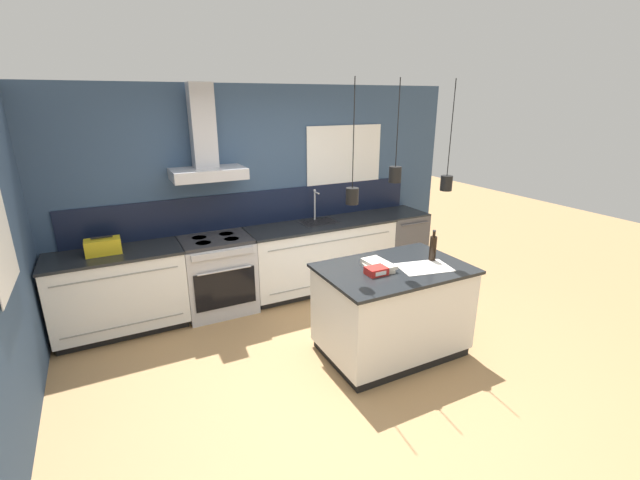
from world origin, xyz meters
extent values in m
plane|color=#A87F51|center=(0.00, 0.00, 0.00)|extent=(16.00, 16.00, 0.00)
cube|color=#354C6B|center=(0.00, 2.03, 1.30)|extent=(5.60, 0.06, 2.60)
cube|color=black|center=(0.00, 1.99, 1.12)|extent=(4.42, 0.02, 0.43)
cube|color=white|center=(1.25, 1.99, 1.62)|extent=(1.12, 0.01, 0.96)
cube|color=black|center=(1.25, 1.99, 1.62)|extent=(1.04, 0.01, 0.88)
cube|color=#B5B5BA|center=(-0.63, 1.77, 1.64)|extent=(0.80, 0.46, 0.12)
cube|color=#B5B5BA|center=(-0.63, 1.86, 2.15)|extent=(0.26, 0.20, 0.90)
cylinder|color=black|center=(0.19, 0.04, 2.16)|extent=(0.01, 0.01, 0.88)
cylinder|color=black|center=(0.19, 0.04, 1.65)|extent=(0.11, 0.11, 0.14)
sphere|color=#F9D18C|center=(0.19, 0.04, 1.65)|extent=(0.06, 0.06, 0.06)
cylinder|color=black|center=(0.62, 0.03, 2.23)|extent=(0.01, 0.01, 0.73)
cylinder|color=black|center=(0.62, 0.03, 1.80)|extent=(0.11, 0.11, 0.14)
sphere|color=#F9D18C|center=(0.62, 0.03, 1.80)|extent=(0.06, 0.06, 0.06)
cylinder|color=black|center=(1.17, -0.03, 2.18)|extent=(0.01, 0.01, 0.85)
cylinder|color=black|center=(1.17, -0.03, 1.68)|extent=(0.11, 0.11, 0.14)
sphere|color=#F9D18C|center=(1.17, -0.03, 1.68)|extent=(0.06, 0.06, 0.06)
cube|color=#354C6B|center=(-2.43, 0.70, 1.30)|extent=(0.06, 3.80, 2.60)
cube|color=black|center=(-1.70, 1.72, 0.04)|extent=(1.29, 0.56, 0.09)
cube|color=white|center=(-1.70, 1.69, 0.48)|extent=(1.33, 0.62, 0.79)
cube|color=gray|center=(-1.70, 1.38, 0.76)|extent=(1.17, 0.01, 0.01)
cube|color=gray|center=(-1.70, 1.38, 0.21)|extent=(1.17, 0.01, 0.01)
cube|color=black|center=(-1.70, 1.69, 0.90)|extent=(1.35, 0.64, 0.03)
cube|color=black|center=(0.74, 1.72, 0.04)|extent=(1.87, 0.56, 0.09)
cube|color=white|center=(0.74, 1.69, 0.48)|extent=(1.93, 0.62, 0.79)
cube|color=gray|center=(0.74, 1.38, 0.76)|extent=(1.70, 0.01, 0.01)
cube|color=gray|center=(0.74, 1.38, 0.21)|extent=(1.70, 0.01, 0.01)
cube|color=black|center=(0.74, 1.69, 0.90)|extent=(1.95, 0.64, 0.03)
cube|color=#262628|center=(0.74, 1.74, 0.91)|extent=(0.48, 0.34, 0.01)
cylinder|color=#B5B5BA|center=(0.74, 1.87, 1.11)|extent=(0.02, 0.02, 0.39)
sphere|color=#B5B5BA|center=(0.74, 1.87, 1.30)|extent=(0.03, 0.03, 0.03)
cylinder|color=#B5B5BA|center=(0.74, 1.81, 1.28)|extent=(0.02, 0.12, 0.02)
cube|color=#B5B5BA|center=(-0.63, 1.69, 0.43)|extent=(0.80, 0.62, 0.87)
cube|color=black|center=(-0.63, 1.37, 0.40)|extent=(0.68, 0.02, 0.44)
cylinder|color=#B5B5BA|center=(-0.63, 1.35, 0.63)|extent=(0.60, 0.02, 0.02)
cube|color=#B5B5BA|center=(-0.63, 1.37, 0.82)|extent=(0.68, 0.02, 0.07)
cube|color=#2D2D30|center=(-0.63, 1.69, 0.89)|extent=(0.80, 0.60, 0.04)
cylinder|color=black|center=(-0.79, 1.80, 0.91)|extent=(0.17, 0.17, 0.00)
cylinder|color=black|center=(-0.47, 1.80, 0.91)|extent=(0.17, 0.17, 0.00)
cylinder|color=black|center=(-0.79, 1.58, 0.91)|extent=(0.17, 0.17, 0.00)
cylinder|color=black|center=(-0.47, 1.58, 0.91)|extent=(0.17, 0.17, 0.00)
cube|color=#4C4C51|center=(2.00, 1.69, 0.45)|extent=(0.59, 0.62, 0.89)
cube|color=black|center=(2.00, 1.69, 0.90)|extent=(0.59, 0.62, 0.02)
cylinder|color=#4C4C51|center=(2.00, 1.36, 0.82)|extent=(0.44, 0.02, 0.02)
cube|color=black|center=(0.67, 0.02, 0.04)|extent=(1.30, 0.85, 0.09)
cube|color=white|center=(0.67, 0.02, 0.48)|extent=(1.35, 0.89, 0.79)
cube|color=black|center=(0.67, 0.02, 0.90)|extent=(1.40, 0.94, 0.03)
cylinder|color=black|center=(1.10, 0.00, 1.03)|extent=(0.07, 0.07, 0.25)
cylinder|color=black|center=(1.10, 0.00, 1.19)|extent=(0.03, 0.03, 0.06)
cylinder|color=#262628|center=(1.10, 0.00, 1.22)|extent=(0.03, 0.03, 0.01)
cube|color=beige|center=(0.50, 0.07, 0.93)|extent=(0.29, 0.36, 0.03)
cube|color=beige|center=(0.52, 0.07, 0.96)|extent=(0.20, 0.35, 0.03)
cube|color=red|center=(0.42, -0.04, 0.94)|extent=(0.19, 0.14, 0.07)
cube|color=white|center=(0.42, -0.11, 0.94)|extent=(0.11, 0.01, 0.03)
cube|color=silver|center=(0.91, -0.11, 0.91)|extent=(0.54, 0.42, 0.01)
cube|color=gold|center=(-1.78, 1.69, 0.99)|extent=(0.34, 0.18, 0.16)
cylinder|color=black|center=(-1.78, 1.69, 1.09)|extent=(0.20, 0.02, 0.02)
camera|label=1|loc=(-1.68, -3.01, 2.44)|focal=24.00mm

